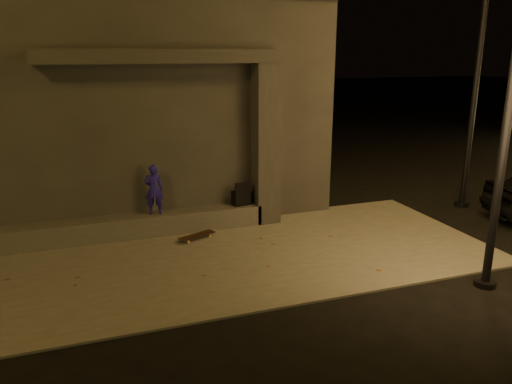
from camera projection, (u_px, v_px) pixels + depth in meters
name	position (u px, v px, depth m)	size (l,w,h in m)	color
ground	(248.00, 308.00, 7.80)	(120.00, 120.00, 0.00)	black
sidewalk	(215.00, 259.00, 9.61)	(11.00, 4.40, 0.04)	#646058
building	(129.00, 103.00, 12.66)	(9.00, 5.10, 5.22)	#383533
ledge	(125.00, 227.00, 10.65)	(6.00, 0.55, 0.45)	#514E49
column	(266.00, 145.00, 11.25)	(0.55, 0.55, 3.60)	#383533
canopy	(164.00, 56.00, 10.06)	(5.00, 0.70, 0.28)	#383533
skateboarder	(154.00, 189.00, 10.65)	(0.40, 0.26, 1.09)	#201797
backpack	(241.00, 197.00, 11.37)	(0.42, 0.30, 0.55)	black
skateboard	(197.00, 236.00, 10.55)	(0.85, 0.52, 0.09)	black
street_lamp_2	(481.00, 39.00, 11.84)	(0.36, 0.36, 7.32)	black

